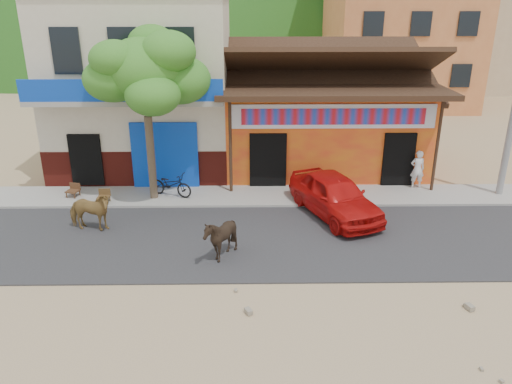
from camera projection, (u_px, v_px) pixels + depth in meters
ground at (293, 284)px, 12.95m from camera, size 120.00×120.00×0.00m
road at (286, 240)px, 15.27m from camera, size 60.00×5.00×0.04m
sidewalk at (279, 196)px, 18.51m from camera, size 60.00×2.00×0.12m
dance_club at (321, 124)px, 21.63m from camera, size 8.00×6.00×3.60m
cafe_building at (144, 85)px, 20.91m from camera, size 7.00×6.00×7.00m
apartment_front at (400, 13)px, 33.24m from camera, size 9.00×9.00×12.00m
apartment_rear at (490, 24)px, 39.31m from camera, size 8.00×8.00×10.00m
tree at (148, 116)px, 17.15m from camera, size 3.00×3.00×6.00m
cow_tan at (89, 212)px, 15.63m from camera, size 1.60×0.92×1.27m
cow_dark at (221, 238)px, 13.90m from camera, size 1.43×1.34×1.31m
red_car at (335, 195)px, 16.72m from camera, size 3.11×4.50×1.42m
scooter at (171, 184)px, 18.23m from camera, size 1.78×1.16×0.89m
pedestrian at (417, 169)px, 18.95m from camera, size 0.54×0.36×1.47m
cafe_chair_left at (72, 185)px, 18.14m from camera, size 0.50×0.50×0.89m
cafe_chair_right at (103, 191)px, 17.59m from camera, size 0.41×0.41×0.89m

